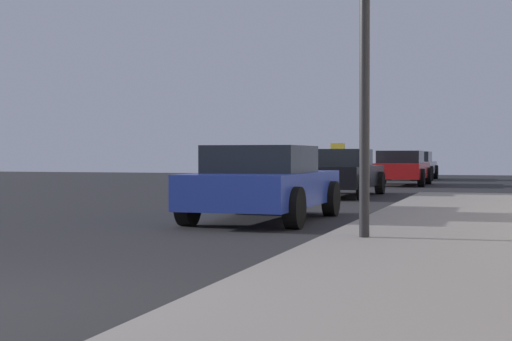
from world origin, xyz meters
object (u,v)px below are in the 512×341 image
object	(u,v)px
car_blue	(264,183)
car_black	(339,172)
car_silver	(413,165)
car_red	(401,168)

from	to	relation	value
car_blue	car_black	distance (m)	8.07
car_black	car_silver	bearing A→B (deg)	88.81
car_blue	car_red	size ratio (longest dim) A/B	0.99
car_black	car_red	bearing A→B (deg)	85.59
car_red	car_silver	bearing A→B (deg)	92.70
car_red	car_silver	distance (m)	6.83
car_red	car_silver	world-z (taller)	same
car_black	car_red	world-z (taller)	car_black
car_silver	car_red	bearing A→B (deg)	-87.30
car_blue	car_silver	bearing A→B (deg)	90.14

